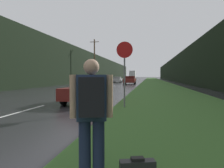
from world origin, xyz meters
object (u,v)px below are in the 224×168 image
object	(u,v)px
stop_sign	(125,66)
hitchhiker_with_backpack	(92,112)
car_passing_near	(88,90)
delivery_truck	(133,75)
car_passing_far	(130,80)
car_oncoming	(118,79)

from	to	relation	value
stop_sign	hitchhiker_with_backpack	world-z (taller)	stop_sign
car_passing_near	delivery_truck	distance (m)	74.99
stop_sign	car_passing_near	xyz separation A→B (m)	(-2.25, 1.52, -1.20)
car_passing_far	delivery_truck	distance (m)	50.25
car_passing_near	stop_sign	bearing A→B (deg)	146.00
stop_sign	hitchhiker_with_backpack	bearing A→B (deg)	-86.87
stop_sign	car_oncoming	world-z (taller)	stop_sign
stop_sign	car_passing_near	world-z (taller)	stop_sign
delivery_truck	car_oncoming	bearing A→B (deg)	-90.00
hitchhiker_with_backpack	car_passing_near	world-z (taller)	hitchhiker_with_backpack
car_passing_near	car_oncoming	distance (m)	32.99
car_passing_far	delivery_truck	size ratio (longest dim) A/B	0.52
hitchhiker_with_backpack	car_passing_far	world-z (taller)	hitchhiker_with_backpack
car_oncoming	delivery_truck	bearing A→B (deg)	90.00
delivery_truck	car_passing_far	bearing A→B (deg)	-86.02
hitchhiker_with_backpack	car_oncoming	world-z (taller)	hitchhiker_with_backpack
hitchhiker_with_backpack	car_passing_near	distance (m)	8.49
car_oncoming	delivery_truck	distance (m)	42.11
hitchhiker_with_backpack	car_passing_far	bearing A→B (deg)	78.05
stop_sign	car_passing_far	xyz separation A→B (m)	(-2.25, 26.30, -1.15)
car_passing_near	car_oncoming	size ratio (longest dim) A/B	0.95
car_passing_near	car_passing_far	size ratio (longest dim) A/B	0.91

